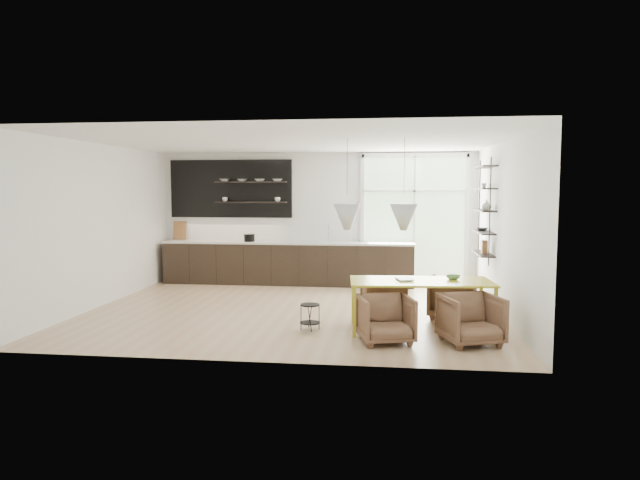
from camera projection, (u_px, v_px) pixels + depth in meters
The scene contains 11 objects.
room at pixel (334, 223), 10.78m from camera, with size 7.02×6.01×2.91m.
kitchen_run at pixel (284, 257), 12.58m from camera, with size 5.54×0.69×2.75m.
right_shelving at pixel (484, 213), 10.49m from camera, with size 0.26×1.22×1.90m.
dining_table at pixel (421, 284), 8.39m from camera, with size 2.14×1.11×0.75m.
armchair_back_left at pixel (383, 301), 9.14m from camera, with size 0.65×0.67×0.61m, color brown.
armchair_back_right at pixel (452, 297), 9.27m from camera, with size 0.73×0.75×0.68m, color brown.
armchair_front_left at pixel (386, 319), 7.77m from camera, with size 0.70×0.72×0.65m, color brown.
armchair_front_right at pixel (471, 319), 7.69m from camera, with size 0.73×0.75×0.68m, color brown.
wire_stool at pixel (310, 313), 8.49m from camera, with size 0.31×0.31×0.39m.
table_book at pixel (397, 279), 8.39m from camera, with size 0.22×0.30×0.03m, color white.
table_bowl at pixel (453, 277), 8.47m from camera, with size 0.21×0.21×0.06m, color #5B8756.
Camera 1 is at (1.65, -9.61, 2.10)m, focal length 32.00 mm.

